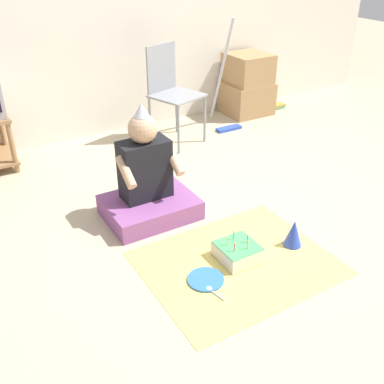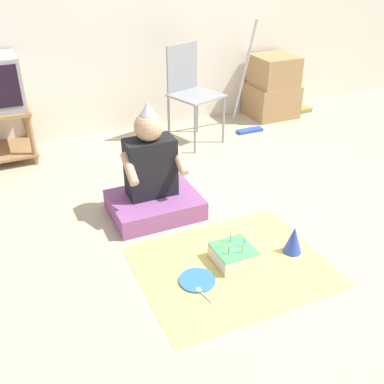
% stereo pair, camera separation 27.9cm
% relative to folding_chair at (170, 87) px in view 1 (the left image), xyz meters
% --- Properties ---
extents(ground_plane, '(16.00, 16.00, 0.00)m').
position_rel_folding_chair_xyz_m(ground_plane, '(-0.13, -1.75, -0.54)').
color(ground_plane, tan).
extents(folding_chair, '(0.53, 0.53, 0.92)m').
position_rel_folding_chair_xyz_m(folding_chair, '(0.00, 0.00, 0.00)').
color(folding_chair, gray).
rests_on(folding_chair, ground_plane).
extents(cardboard_box_stack, '(0.50, 0.46, 0.67)m').
position_rel_folding_chair_xyz_m(cardboard_box_stack, '(1.12, 0.26, -0.22)').
color(cardboard_box_stack, '#A87F51').
rests_on(cardboard_box_stack, ground_plane).
extents(dust_mop, '(0.28, 0.40, 1.13)m').
position_rel_folding_chair_xyz_m(dust_mop, '(0.65, 0.02, -0.22)').
color(dust_mop, '#2D4CB2').
rests_on(dust_mop, ground_plane).
extents(book_pile, '(0.16, 0.11, 0.05)m').
position_rel_folding_chair_xyz_m(book_pile, '(1.55, 0.20, -0.51)').
color(book_pile, '#60936B').
rests_on(book_pile, ground_plane).
extents(person_seated, '(0.63, 0.50, 0.84)m').
position_rel_folding_chair_xyz_m(person_seated, '(-0.81, -1.14, -0.29)').
color(person_seated, '#8C4C8C').
rests_on(person_seated, ground_plane).
extents(party_cloth, '(1.15, 0.93, 0.01)m').
position_rel_folding_chair_xyz_m(party_cloth, '(-0.59, -1.94, -0.53)').
color(party_cloth, '#EAD666').
rests_on(party_cloth, ground_plane).
extents(birthday_cake, '(0.24, 0.24, 0.16)m').
position_rel_folding_chair_xyz_m(birthday_cake, '(-0.56, -1.90, -0.48)').
color(birthday_cake, '#F4E0C6').
rests_on(birthday_cake, party_cloth).
extents(party_hat_blue, '(0.12, 0.12, 0.18)m').
position_rel_folding_chair_xyz_m(party_hat_blue, '(-0.16, -1.97, -0.44)').
color(party_hat_blue, blue).
rests_on(party_hat_blue, party_cloth).
extents(paper_plate, '(0.22, 0.22, 0.01)m').
position_rel_folding_chair_xyz_m(paper_plate, '(-0.84, -1.98, -0.53)').
color(paper_plate, blue).
rests_on(paper_plate, party_cloth).
extents(plastic_spoon_near, '(0.05, 0.14, 0.01)m').
position_rel_folding_chair_xyz_m(plastic_spoon_near, '(-0.87, -2.07, -0.53)').
color(plastic_spoon_near, white).
rests_on(plastic_spoon_near, party_cloth).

